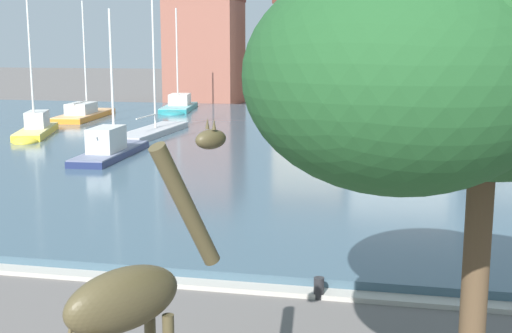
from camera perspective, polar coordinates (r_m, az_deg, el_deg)
The scene contains 16 objects.
harbor_water at distance 38.21m, azimuth 4.85°, elevation 1.92°, with size 83.14×45.18×0.33m, color #3D5666.
quay_edge_coping at distance 16.42m, azimuth -5.48°, elevation -9.91°, with size 83.14×0.50×0.12m, color #ADA89E.
giraffe_statue at distance 9.03m, azimuth -10.44°, elevation -11.36°, with size 1.81×2.46×4.73m.
sailboat_yellow at distance 42.38m, azimuth -18.30°, elevation 2.83°, with size 3.88×7.46×8.77m.
sailboat_teal at distance 56.37m, azimuth -6.64°, elevation 4.98°, with size 3.49×8.34×8.66m.
sailboat_green at distance 54.26m, azimuth 20.99°, elevation 4.13°, with size 3.22×9.24×7.31m.
sailboat_grey at distance 42.03m, azimuth -8.42°, elevation 2.90°, with size 2.01×9.59×8.72m.
sailboat_white at distance 42.15m, azimuth 16.75°, elevation 2.60°, with size 4.47×8.48×7.73m.
sailboat_orange at distance 52.21m, azimuth -14.18°, elevation 4.29°, with size 3.18×9.45×8.90m.
sailboat_navy at distance 33.81m, azimuth -12.01°, elevation 1.37°, with size 2.13×7.85×7.43m.
shade_tree at distance 9.45m, azimuth 18.36°, elevation 9.11°, with size 6.64×6.41×7.70m.
mooring_bollard at distance 15.61m, azimuth 5.37°, elevation -10.26°, with size 0.24×0.24×0.50m, color #232326.
townhouse_corner_house at distance 65.98m, azimuth -4.38°, elevation 9.96°, with size 6.76×6.45×10.64m.
townhouse_narrow_midrow at distance 66.58m, azimuth 4.84°, elevation 9.82°, with size 7.07×5.55×10.34m.
townhouse_tall_gabled at distance 62.37m, azimuth 12.53°, elevation 9.97°, with size 8.84×5.96×11.18m.
townhouse_wide_warehouse at distance 64.03m, azimuth 20.54°, elevation 8.76°, with size 6.02×7.15×9.35m.
Camera 1 is at (4.71, -5.23, 5.73)m, focal length 47.01 mm.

